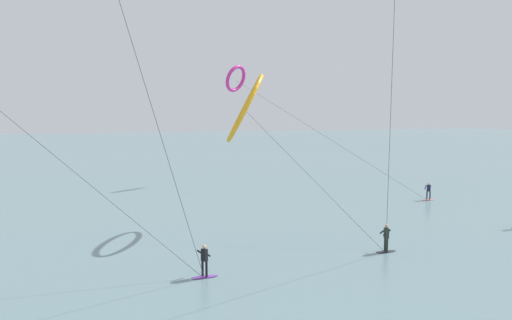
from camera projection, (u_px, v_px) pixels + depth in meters
sea_water at (130, 150)px, 105.66m from camera, size 400.00×200.00×0.08m
surfer_charcoal at (386, 240)px, 27.55m from camera, size 1.40×0.62×1.70m
surfer_coral at (428, 193)px, 44.15m from camera, size 1.40×0.72×1.70m
surfer_violet at (204, 263)px, 23.27m from camera, size 1.40×0.72×1.70m
kite_magenta at (236, 79)px, 54.63m from camera, size 15.64×19.10×14.13m
kite_amber at (245, 108)px, 32.78m from camera, size 8.12×11.65×11.24m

